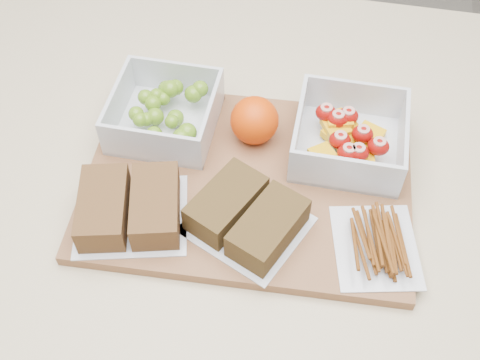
{
  "coord_description": "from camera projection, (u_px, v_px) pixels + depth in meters",
  "views": [
    {
      "loc": [
        0.1,
        -0.45,
        1.53
      ],
      "look_at": [
        0.01,
        0.0,
        0.93
      ],
      "focal_mm": 45.0,
      "sensor_mm": 36.0,
      "label": 1
    }
  ],
  "objects": [
    {
      "name": "counter",
      "position": [
        233.0,
        332.0,
        1.14
      ],
      "size": [
        1.2,
        0.9,
        0.9
      ],
      "primitive_type": "cube",
      "color": "beige",
      "rests_on": "ground"
    },
    {
      "name": "cutting_board",
      "position": [
        248.0,
        182.0,
        0.79
      ],
      "size": [
        0.44,
        0.32,
        0.02
      ],
      "primitive_type": "cube",
      "rotation": [
        0.0,
        0.0,
        0.06
      ],
      "color": "brown",
      "rests_on": "counter"
    },
    {
      "name": "grape_container",
      "position": [
        166.0,
        112.0,
        0.82
      ],
      "size": [
        0.14,
        0.14,
        0.06
      ],
      "color": "silver",
      "rests_on": "cutting_board"
    },
    {
      "name": "fruit_container",
      "position": [
        348.0,
        138.0,
        0.79
      ],
      "size": [
        0.14,
        0.14,
        0.06
      ],
      "color": "silver",
      "rests_on": "cutting_board"
    },
    {
      "name": "orange",
      "position": [
        254.0,
        120.0,
        0.8
      ],
      "size": [
        0.07,
        0.07,
        0.07
      ],
      "primitive_type": "sphere",
      "color": "#E84305",
      "rests_on": "cutting_board"
    },
    {
      "name": "sandwich_bag_left",
      "position": [
        130.0,
        207.0,
        0.73
      ],
      "size": [
        0.16,
        0.15,
        0.04
      ],
      "color": "silver",
      "rests_on": "cutting_board"
    },
    {
      "name": "sandwich_bag_center",
      "position": [
        247.0,
        216.0,
        0.72
      ],
      "size": [
        0.17,
        0.16,
        0.04
      ],
      "color": "silver",
      "rests_on": "cutting_board"
    },
    {
      "name": "pretzel_bag",
      "position": [
        377.0,
        242.0,
        0.71
      ],
      "size": [
        0.12,
        0.14,
        0.03
      ],
      "color": "silver",
      "rests_on": "cutting_board"
    }
  ]
}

